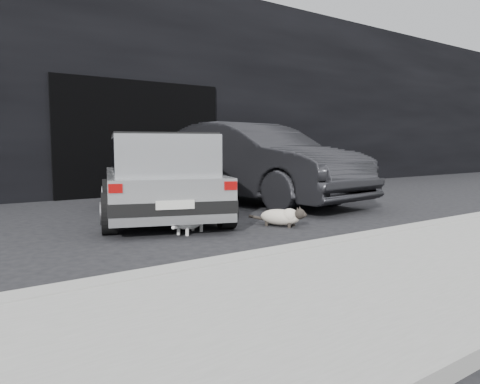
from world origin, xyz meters
TOP-DOWN VIEW (x-y plane):
  - ground at (0.00, 0.00)m, footprint 80.00×80.00m
  - building_facade at (1.00, 6.00)m, footprint 34.00×4.00m
  - garage_opening at (1.00, 3.99)m, footprint 4.00×0.10m
  - curb at (1.00, -2.60)m, footprint 18.00×0.25m
  - silver_hatchback at (-0.30, 0.56)m, footprint 2.74×3.89m
  - second_car at (2.17, 1.32)m, footprint 2.17×4.97m
  - cat_siamese at (0.76, -1.14)m, footprint 0.52×0.79m
  - cat_white at (-0.53, -0.80)m, footprint 0.73×0.48m

SIDE VIEW (x-z plane):
  - ground at x=0.00m, z-range 0.00..0.00m
  - curb at x=1.00m, z-range 0.00..0.12m
  - cat_siamese at x=0.76m, z-range -0.01..0.29m
  - cat_white at x=-0.53m, z-range -0.01..0.37m
  - silver_hatchback at x=-0.30m, z-range 0.06..1.37m
  - second_car at x=2.17m, z-range 0.00..1.59m
  - garage_opening at x=1.00m, z-range 0.00..2.60m
  - building_facade at x=1.00m, z-range 0.00..5.00m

